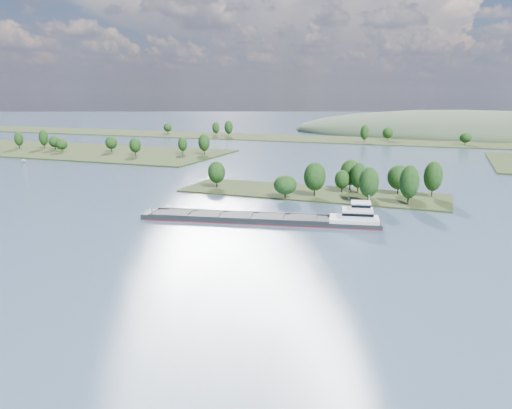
% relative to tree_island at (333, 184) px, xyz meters
% --- Properties ---
extents(ground, '(1800.00, 1800.00, 0.00)m').
position_rel_tree_island_xyz_m(ground, '(-8.10, -59.28, -4.23)').
color(ground, '#3A4B65').
rests_on(ground, ground).
extents(tree_island, '(100.00, 32.98, 14.79)m').
position_rel_tree_island_xyz_m(tree_island, '(0.00, 0.00, 0.00)').
color(tree_island, '#232F15').
rests_on(tree_island, ground).
extents(left_bank, '(300.00, 80.00, 15.89)m').
position_rel_tree_island_xyz_m(left_bank, '(-236.47, 80.79, -3.34)').
color(left_bank, '#232F15').
rests_on(left_bank, ground).
extents(back_shoreline, '(900.00, 60.00, 14.77)m').
position_rel_tree_island_xyz_m(back_shoreline, '(1.11, 220.39, -3.60)').
color(back_shoreline, '#232F15').
rests_on(back_shoreline, ground).
extents(hill_west, '(320.00, 160.00, 44.00)m').
position_rel_tree_island_xyz_m(hill_west, '(51.90, 320.72, -4.23)').
color(hill_west, '#394B33').
rests_on(hill_west, ground).
extents(cargo_barge, '(71.72, 22.05, 9.66)m').
position_rel_tree_island_xyz_m(cargo_barge, '(-7.33, -44.70, -3.01)').
color(cargo_barge, black).
rests_on(cargo_barge, ground).
extents(motorboat, '(5.78, 4.33, 2.11)m').
position_rel_tree_island_xyz_m(motorboat, '(-176.79, 27.91, -3.18)').
color(motorboat, silver).
rests_on(motorboat, ground).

